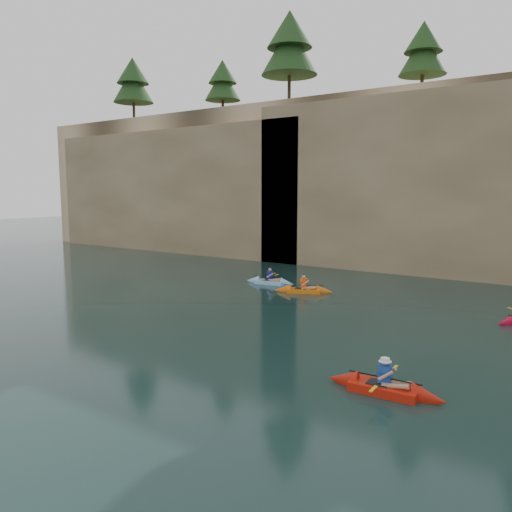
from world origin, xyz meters
The scene contains 10 objects.
ground centered at (0.00, 0.00, 0.00)m, with size 160.00×160.00×0.00m, color black.
cliff centered at (0.00, 30.00, 6.00)m, with size 70.00×16.00×12.00m, color tan.
cliff_slab_west centered at (-20.00, 22.60, 5.28)m, with size 26.00×2.40×10.56m, color tan.
cliff_slab_center centered at (2.00, 22.60, 5.70)m, with size 24.00×2.40×11.40m, color tan.
sea_cave_west centered at (-18.00, 21.95, 2.00)m, with size 4.50×1.00×4.00m, color black.
sea_cave_center centered at (-4.00, 21.95, 1.60)m, with size 3.50×1.00×3.20m, color black.
cliff_pines centered at (0.00, 25.00, 15.91)m, with size 56.00×6.00×7.83m, color black, non-canonical shape.
main_kayaker centered at (6.00, 3.30, 0.15)m, with size 3.13×2.13×1.15m.
kayaker_orange centered at (-1.92, 13.27, 0.14)m, with size 2.96×2.05×1.12m.
kayaker_ltblue_mid centered at (-4.62, 14.28, 0.14)m, with size 3.00×2.21×1.12m.
Camera 1 is at (10.24, -8.64, 5.16)m, focal length 35.00 mm.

